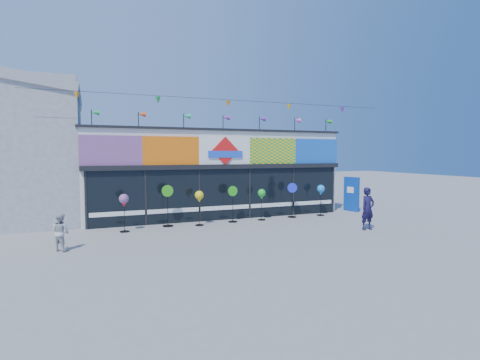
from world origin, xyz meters
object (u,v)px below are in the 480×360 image
spinner_6 (321,191)px  spinner_2 (199,198)px  blue_sign (351,194)px  spinner_5 (292,199)px  spinner_4 (262,195)px  spinner_0 (124,201)px  child (61,232)px  adult_man (368,209)px  spinner_3 (233,203)px  spinner_1 (168,205)px

spinner_6 → spinner_2: bearing=-177.7°
blue_sign → spinner_6: size_ratio=1.20×
spinner_5 → spinner_4: bearing=-175.2°
spinner_0 → child: size_ratio=1.26×
blue_sign → adult_man: blue_sign is taller
blue_sign → spinner_4: 5.48m
spinner_0 → adult_man: (8.87, -3.13, -0.34)m
spinner_0 → spinner_6: spinner_6 is taller
blue_sign → spinner_5: bearing=172.9°
spinner_3 → spinner_6: spinner_3 is taller
spinner_1 → child: size_ratio=1.46×
blue_sign → spinner_1: blue_sign is taller
spinner_5 → spinner_6: spinner_5 is taller
blue_sign → spinner_5: (-3.79, -0.50, -0.04)m
spinner_1 → adult_man: (7.12, -3.61, -0.07)m
spinner_3 → child: (-6.61, -2.56, -0.25)m
spinner_5 → spinner_6: (1.53, -0.07, 0.34)m
spinner_0 → adult_man: size_ratio=0.88×
spinner_0 → spinner_5: (7.57, 0.49, -0.31)m
spinner_4 → spinner_5: spinner_5 is taller
spinner_2 → child: spinner_2 is taller
spinner_0 → adult_man: bearing=-19.4°
spinner_1 → spinner_3: 2.82m
spinner_2 → spinner_6: 6.11m
blue_sign → child: 13.79m
spinner_1 → spinner_5: (5.83, 0.01, -0.04)m
spinner_4 → child: 8.39m
spinner_6 → child: (-11.16, -2.60, -0.61)m
blue_sign → spinner_2: bearing=171.0°
spinner_5 → adult_man: 3.84m
blue_sign → spinner_3: (-6.81, -0.60, -0.06)m
spinner_0 → spinner_3: bearing=4.8°
adult_man → spinner_5: bearing=105.8°
spinner_3 → adult_man: adult_man is taller
spinner_5 → spinner_6: size_ratio=1.09×
spinner_1 → child: 4.64m
spinner_3 → spinner_5: 3.01m
spinner_0 → spinner_4: bearing=3.4°
spinner_0 → spinner_1: 1.83m
spinner_2 → adult_man: bearing=-29.4°
spinner_0 → spinner_3: spinner_3 is taller
spinner_1 → spinner_6: spinner_1 is taller
spinner_1 → spinner_6: (7.36, -0.05, 0.29)m
spinner_3 → spinner_2: bearing=-172.4°
spinner_6 → child: 11.47m
adult_man → child: bearing=171.1°
spinner_2 → spinner_4: size_ratio=1.03×
blue_sign → spinner_6: 2.35m
spinner_2 → adult_man: 6.74m
spinner_4 → spinner_6: (3.18, 0.07, 0.07)m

